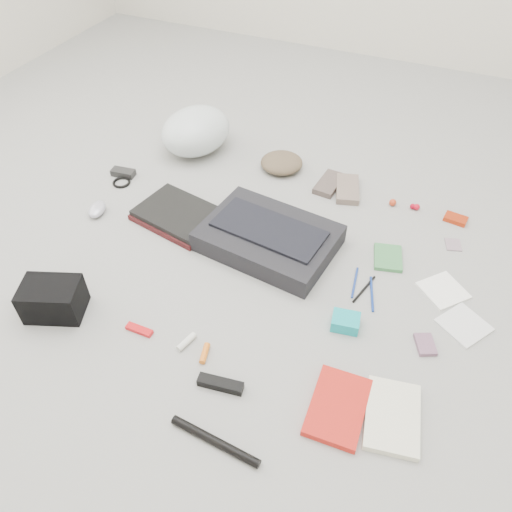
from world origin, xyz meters
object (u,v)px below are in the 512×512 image
at_px(laptop, 178,212).
at_px(book_red, 338,407).
at_px(camera_bag, 53,299).
at_px(messenger_bag, 269,238).
at_px(accordion_wallet, 345,322).
at_px(bike_helmet, 196,131).

relative_size(laptop, book_red, 1.38).
bearing_deg(book_red, camera_bag, 179.23).
xyz_separation_m(messenger_bag, laptop, (-0.39, 0.00, -0.01)).
height_order(messenger_bag, book_red, messenger_bag).
height_order(laptop, accordion_wallet, same).
height_order(messenger_bag, bike_helmet, bike_helmet).
distance_m(messenger_bag, bike_helmet, 0.74).
distance_m(messenger_bag, accordion_wallet, 0.45).
bearing_deg(bike_helmet, laptop, -50.71).
bearing_deg(bike_helmet, accordion_wallet, -18.33).
height_order(laptop, camera_bag, camera_bag).
height_order(messenger_bag, accordion_wallet, messenger_bag).
relative_size(bike_helmet, camera_bag, 1.85).
bearing_deg(laptop, accordion_wallet, -7.21).
bearing_deg(camera_bag, bike_helmet, 71.29).
relative_size(messenger_bag, accordion_wallet, 5.45).
height_order(bike_helmet, accordion_wallet, bike_helmet).
relative_size(camera_bag, accordion_wallet, 2.10).
distance_m(camera_bag, accordion_wallet, 0.96).
height_order(camera_bag, book_red, camera_bag).
bearing_deg(messenger_bag, laptop, -173.11).
xyz_separation_m(bike_helmet, camera_bag, (0.04, -1.06, -0.04)).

